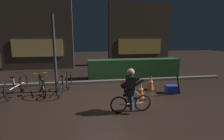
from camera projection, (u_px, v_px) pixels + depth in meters
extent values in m
plane|color=black|center=(109.00, 99.00, 5.86)|extent=(40.00, 40.00, 0.00)
cube|color=#56544F|center=(102.00, 82.00, 7.98)|extent=(12.00, 0.24, 0.12)
cube|color=#214723|center=(134.00, 68.00, 9.07)|extent=(4.80, 0.70, 0.96)
cube|color=#42382D|center=(38.00, 34.00, 11.12)|extent=(4.45, 0.50, 4.56)
cube|color=#F2D172|center=(38.00, 48.00, 11.02)|extent=(3.11, 0.04, 1.10)
cube|color=#42382D|center=(139.00, 34.00, 12.96)|extent=(4.65, 0.50, 4.60)
cube|color=#E5B751|center=(140.00, 47.00, 12.87)|extent=(3.25, 0.04, 1.10)
cylinder|color=#2D2D33|center=(55.00, 54.00, 6.44)|extent=(0.10, 0.10, 2.90)
torus|color=black|center=(24.00, 82.00, 6.76)|extent=(0.14, 0.68, 0.68)
torus|color=black|center=(9.00, 90.00, 5.77)|extent=(0.14, 0.68, 0.68)
cylinder|color=silver|center=(17.00, 86.00, 6.27)|extent=(0.17, 1.01, 0.04)
cylinder|color=silver|center=(14.00, 82.00, 6.06)|extent=(0.03, 0.03, 0.38)
cube|color=black|center=(13.00, 77.00, 6.02)|extent=(0.13, 0.21, 0.05)
cylinder|color=silver|center=(20.00, 78.00, 6.50)|extent=(0.03, 0.03, 0.43)
cylinder|color=silver|center=(20.00, 73.00, 6.46)|extent=(0.46, 0.09, 0.02)
torus|color=black|center=(40.00, 82.00, 6.79)|extent=(0.26, 0.63, 0.65)
torus|color=black|center=(44.00, 89.00, 5.96)|extent=(0.26, 0.63, 0.65)
cylinder|color=gold|center=(42.00, 85.00, 6.38)|extent=(0.36, 0.93, 0.04)
cylinder|color=gold|center=(42.00, 82.00, 6.20)|extent=(0.03, 0.03, 0.36)
cube|color=black|center=(42.00, 77.00, 6.17)|extent=(0.16, 0.22, 0.05)
cylinder|color=gold|center=(41.00, 79.00, 6.57)|extent=(0.03, 0.03, 0.41)
cylinder|color=gold|center=(40.00, 73.00, 6.53)|extent=(0.44, 0.18, 0.02)
torus|color=black|center=(69.00, 81.00, 6.96)|extent=(0.20, 0.66, 0.67)
torus|color=black|center=(60.00, 88.00, 5.97)|extent=(0.20, 0.66, 0.67)
cylinder|color=black|center=(65.00, 84.00, 6.46)|extent=(0.27, 0.99, 0.04)
cylinder|color=black|center=(63.00, 81.00, 6.26)|extent=(0.03, 0.03, 0.38)
cube|color=black|center=(63.00, 76.00, 6.22)|extent=(0.14, 0.22, 0.05)
cylinder|color=black|center=(67.00, 77.00, 6.70)|extent=(0.03, 0.03, 0.42)
cylinder|color=black|center=(67.00, 72.00, 6.66)|extent=(0.45, 0.13, 0.02)
cube|color=black|center=(140.00, 98.00, 5.93)|extent=(0.36, 0.36, 0.03)
cone|color=#EA560F|center=(141.00, 90.00, 5.88)|extent=(0.26, 0.26, 0.55)
cylinder|color=white|center=(141.00, 89.00, 5.87)|extent=(0.16, 0.16, 0.05)
cube|color=black|center=(150.00, 90.00, 6.90)|extent=(0.36, 0.36, 0.03)
cone|color=#EA560F|center=(151.00, 82.00, 6.84)|extent=(0.26, 0.26, 0.58)
cylinder|color=white|center=(151.00, 82.00, 6.84)|extent=(0.16, 0.16, 0.05)
cube|color=#193DB7|center=(171.00, 89.00, 6.52)|extent=(0.49, 0.39, 0.30)
torus|color=black|center=(143.00, 103.00, 4.90)|extent=(0.48, 0.05, 0.48)
torus|color=black|center=(119.00, 105.00, 4.77)|extent=(0.48, 0.05, 0.48)
cylinder|color=silver|center=(131.00, 104.00, 4.84)|extent=(0.70, 0.05, 0.04)
cylinder|color=silver|center=(127.00, 100.00, 4.79)|extent=(0.03, 0.03, 0.26)
cube|color=black|center=(127.00, 95.00, 4.76)|extent=(0.20, 0.10, 0.05)
cylinder|color=silver|center=(138.00, 98.00, 4.84)|extent=(0.03, 0.03, 0.30)
cylinder|color=silver|center=(138.00, 93.00, 4.82)|extent=(0.03, 0.46, 0.02)
cylinder|color=navy|center=(129.00, 101.00, 4.92)|extent=(0.11, 0.21, 0.42)
cylinder|color=navy|center=(131.00, 103.00, 4.72)|extent=(0.11, 0.21, 0.42)
cube|color=black|center=(130.00, 85.00, 4.73)|extent=(0.27, 0.33, 0.54)
sphere|color=tan|center=(131.00, 72.00, 4.66)|extent=(0.20, 0.20, 0.20)
cylinder|color=black|center=(133.00, 82.00, 4.88)|extent=(0.40, 0.09, 0.29)
cylinder|color=black|center=(137.00, 84.00, 4.61)|extent=(0.40, 0.09, 0.29)
ellipsoid|color=maroon|center=(126.00, 85.00, 4.92)|extent=(0.32, 0.17, 0.24)
cylinder|color=black|center=(178.00, 84.00, 6.25)|extent=(0.34, 0.26, 0.80)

